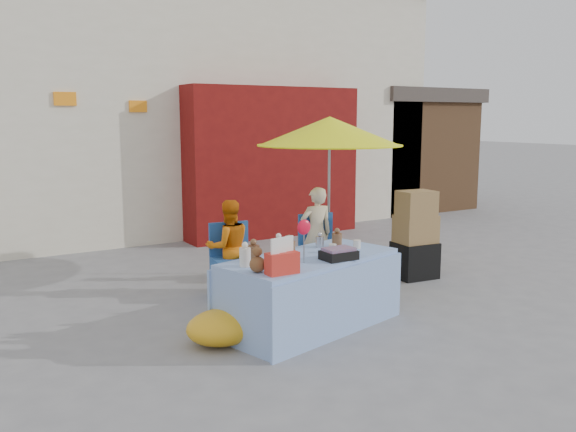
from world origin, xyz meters
TOP-DOWN VIEW (x-y plane):
  - ground at (0.00, 0.00)m, footprint 80.00×80.00m
  - backdrop at (0.52, 7.52)m, footprint 14.00×8.00m
  - market_table at (0.07, -0.18)m, footprint 2.04×1.31m
  - chair_left at (-0.08, 1.18)m, footprint 0.55×0.54m
  - chair_right at (1.17, 1.18)m, footprint 0.55×0.54m
  - vendor_orange at (-0.09, 1.32)m, footprint 0.61×0.50m
  - vendor_beige at (1.16, 1.32)m, footprint 0.48×0.35m
  - umbrella at (1.46, 1.47)m, footprint 1.90×1.90m
  - box_stack at (2.29, 0.69)m, footprint 0.56×0.47m
  - tarp_bundle at (-0.86, -0.15)m, footprint 0.86×0.76m

SIDE VIEW (x-z plane):
  - ground at x=0.00m, z-range 0.00..0.00m
  - tarp_bundle at x=-0.86m, z-range 0.00..0.32m
  - chair_left at x=-0.08m, z-range -0.17..0.68m
  - chair_right at x=1.17m, z-range -0.17..0.68m
  - market_table at x=0.07m, z-range -0.20..0.94m
  - box_stack at x=2.29m, z-range -0.04..1.10m
  - vendor_orange at x=-0.09m, z-range 0.00..1.12m
  - vendor_beige at x=1.16m, z-range 0.00..1.20m
  - umbrella at x=1.46m, z-range 0.85..2.94m
  - backdrop at x=0.52m, z-range -0.80..7.00m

